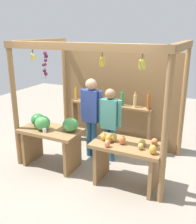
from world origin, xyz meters
name	(u,v)px	position (x,y,z in m)	size (l,w,h in m)	color
ground_plane	(102,159)	(0.00, 0.00, 0.00)	(12.00, 12.00, 0.00)	gray
market_stall	(110,90)	(0.00, 0.40, 1.38)	(2.92, 1.85, 2.38)	olive
fruit_counter_left	(51,133)	(-0.77, -0.65, 0.67)	(1.18, 0.64, 1.03)	olive
fruit_counter_right	(127,154)	(0.77, -0.66, 0.57)	(1.18, 0.64, 0.91)	olive
bottle_shelf_unit	(110,113)	(-0.09, 0.65, 0.81)	(1.87, 0.22, 1.36)	olive
vendor_man	(91,111)	(-0.25, 0.03, 1.00)	(0.48, 0.22, 1.66)	#285B7E
vendor_woman	(110,119)	(0.16, 0.02, 0.89)	(0.48, 0.20, 1.50)	#2D526F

